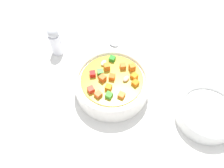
% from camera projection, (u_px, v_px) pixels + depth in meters
% --- Properties ---
extents(ground_plane, '(1.40, 1.40, 0.02)m').
position_uv_depth(ground_plane, '(112.00, 92.00, 0.55)').
color(ground_plane, silver).
extents(soup_bowl_main, '(0.19, 0.19, 0.07)m').
position_uv_depth(soup_bowl_main, '(112.00, 83.00, 0.51)').
color(soup_bowl_main, white).
rests_on(soup_bowl_main, ground_plane).
extents(spoon, '(0.20, 0.02, 0.01)m').
position_uv_depth(spoon, '(131.00, 53.00, 0.61)').
color(spoon, silver).
rests_on(spoon, ground_plane).
extents(side_bowl_small, '(0.14, 0.14, 0.04)m').
position_uv_depth(side_bowl_small, '(207.00, 113.00, 0.48)').
color(side_bowl_small, white).
rests_on(side_bowl_small, ground_plane).
extents(pepper_shaker, '(0.04, 0.04, 0.09)m').
position_uv_depth(pepper_shaker, '(55.00, 41.00, 0.58)').
color(pepper_shaker, silver).
rests_on(pepper_shaker, ground_plane).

